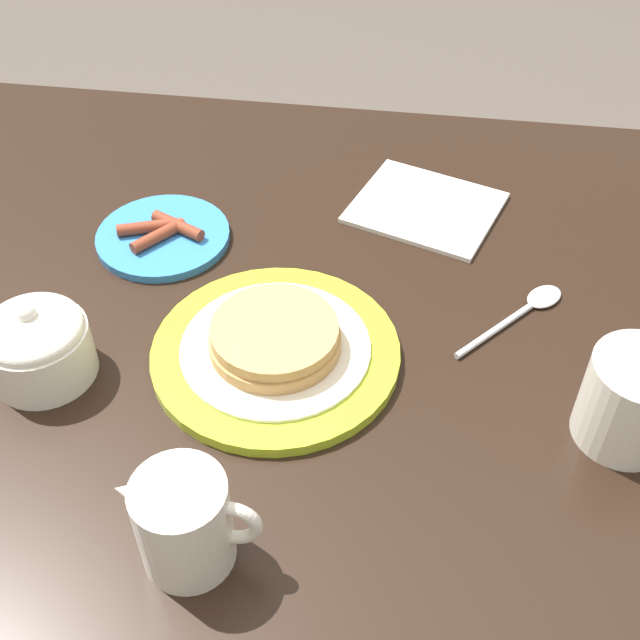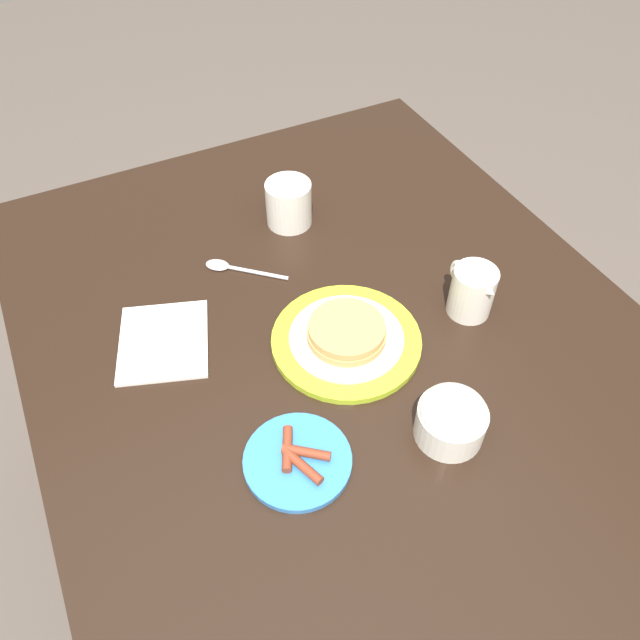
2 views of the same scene
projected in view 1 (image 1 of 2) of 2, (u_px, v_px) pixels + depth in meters
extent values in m
cube|color=black|center=(231.00, 362.00, 0.81)|extent=(1.38, 0.99, 0.03)
cylinder|color=#AAC628|center=(276.00, 352.00, 0.79)|extent=(0.24, 0.24, 0.01)
cylinder|color=beige|center=(276.00, 346.00, 0.78)|extent=(0.19, 0.19, 0.00)
cylinder|color=tan|center=(275.00, 340.00, 0.78)|extent=(0.13, 0.13, 0.01)
cylinder|color=tan|center=(275.00, 330.00, 0.77)|extent=(0.12, 0.12, 0.01)
cylinder|color=#337AC6|center=(163.00, 237.00, 0.92)|extent=(0.15, 0.15, 0.01)
cylinder|color=brown|center=(147.00, 227.00, 0.92)|extent=(0.07, 0.04, 0.01)
cylinder|color=brown|center=(178.00, 226.00, 0.92)|extent=(0.07, 0.04, 0.01)
cylinder|color=brown|center=(158.00, 236.00, 0.90)|extent=(0.05, 0.06, 0.01)
cylinder|color=silver|center=(632.00, 401.00, 0.69)|extent=(0.09, 0.09, 0.09)
cylinder|color=silver|center=(184.00, 523.00, 0.61)|extent=(0.07, 0.07, 0.09)
cone|color=silver|center=(135.00, 494.00, 0.59)|extent=(0.04, 0.03, 0.04)
torus|color=silver|center=(231.00, 523.00, 0.60)|extent=(0.05, 0.01, 0.05)
cylinder|color=silver|center=(40.00, 352.00, 0.76)|extent=(0.10, 0.10, 0.05)
ellipsoid|color=silver|center=(32.00, 329.00, 0.74)|extent=(0.09, 0.09, 0.03)
sphere|color=silver|center=(26.00, 313.00, 0.72)|extent=(0.02, 0.02, 0.02)
cube|color=silver|center=(425.00, 208.00, 0.97)|extent=(0.20, 0.19, 0.01)
cylinder|color=silver|center=(495.00, 330.00, 0.81)|extent=(0.08, 0.09, 0.01)
ellipsoid|color=silver|center=(544.00, 297.00, 0.85)|extent=(0.05, 0.05, 0.01)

